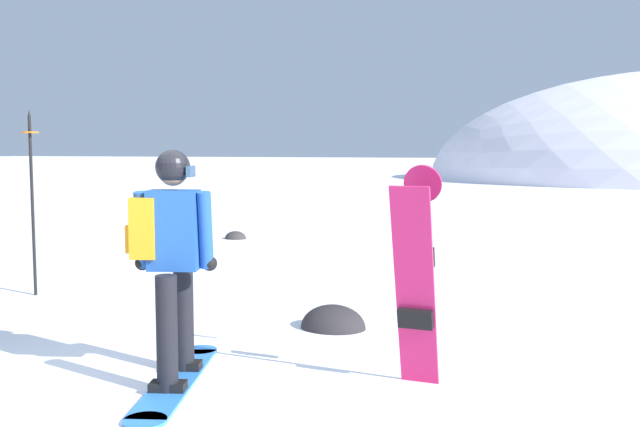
# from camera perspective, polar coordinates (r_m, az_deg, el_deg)

# --- Properties ---
(ground_plane) EXTENTS (300.00, 300.00, 0.00)m
(ground_plane) POSITION_cam_1_polar(r_m,az_deg,el_deg) (5.22, -14.63, -14.14)
(ground_plane) COLOR white
(snowboarder_main) EXTENTS (0.78, 1.76, 1.71)m
(snowboarder_main) POSITION_cam_1_polar(r_m,az_deg,el_deg) (5.23, -12.06, -3.66)
(snowboarder_main) COLOR blue
(snowboarder_main) RESTS_ON ground
(spare_snowboard) EXTENTS (0.28, 0.45, 1.61)m
(spare_snowboard) POSITION_cam_1_polar(r_m,az_deg,el_deg) (5.05, 7.81, -5.11)
(spare_snowboard) COLOR #D11E5B
(spare_snowboard) RESTS_ON ground
(piste_marker_near) EXTENTS (0.20, 0.20, 2.18)m
(piste_marker_near) POSITION_cam_1_polar(r_m,az_deg,el_deg) (8.86, -22.36, 1.69)
(piste_marker_near) COLOR black
(piste_marker_near) RESTS_ON ground
(rock_dark) EXTENTS (0.64, 0.54, 0.45)m
(rock_dark) POSITION_cam_1_polar(r_m,az_deg,el_deg) (6.86, 1.07, -9.27)
(rock_dark) COLOR #282628
(rock_dark) RESTS_ON ground
(rock_mid) EXTENTS (0.43, 0.36, 0.30)m
(rock_mid) POSITION_cam_1_polar(r_m,az_deg,el_deg) (13.68, -6.88, -2.05)
(rock_mid) COLOR #383333
(rock_mid) RESTS_ON ground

